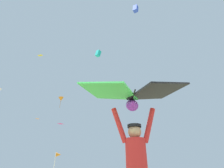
{
  "coord_description": "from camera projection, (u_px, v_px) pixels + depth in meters",
  "views": [
    {
      "loc": [
        -1.21,
        -2.92,
        0.92
      ],
      "look_at": [
        0.09,
        0.89,
        3.03
      ],
      "focal_mm": 26.1,
      "sensor_mm": 36.0,
      "label": 1
    }
  ],
  "objects": [
    {
      "name": "distant_kite_blue_low_right",
      "position": [
        136.0,
        9.0,
        21.25
      ],
      "size": [
        0.85,
        0.83,
        0.95
      ],
      "color": "blue"
    },
    {
      "name": "kite_flyer_person",
      "position": [
        137.0,
        168.0,
        2.55
      ],
      "size": [
        0.8,
        0.43,
        1.92
      ],
      "color": "#424751",
      "rests_on": "ground"
    },
    {
      "name": "distant_kite_blue_low_left",
      "position": [
        114.0,
        125.0,
        39.47
      ],
      "size": [
        0.6,
        0.58,
        0.21
      ],
      "color": "blue"
    },
    {
      "name": "distant_kite_teal_high_left",
      "position": [
        98.0,
        53.0,
        23.13
      ],
      "size": [
        0.89,
        0.84,
        1.0
      ],
      "color": "#19B2AD"
    },
    {
      "name": "distant_kite_yellow_overhead_distant",
      "position": [
        40.0,
        55.0,
        23.09
      ],
      "size": [
        0.77,
        0.74,
        0.36
      ],
      "color": "yellow"
    },
    {
      "name": "held_stunt_kite",
      "position": [
        133.0,
        94.0,
        3.05
      ],
      "size": [
        1.95,
        1.31,
        0.42
      ],
      "color": "black"
    },
    {
      "name": "distant_kite_orange_far_center",
      "position": [
        61.0,
        99.0,
        37.07
      ],
      "size": [
        1.42,
        1.37,
        2.63
      ],
      "color": "orange"
    },
    {
      "name": "marker_flag",
      "position": [
        58.0,
        157.0,
        9.14
      ],
      "size": [
        0.3,
        0.24,
        1.78
      ],
      "color": "silver",
      "rests_on": "ground"
    },
    {
      "name": "distant_kite_magenta_high_right",
      "position": [
        61.0,
        123.0,
        19.76
      ],
      "size": [
        0.67,
        0.67,
        0.16
      ],
      "color": "#DB2393"
    },
    {
      "name": "distant_kite_orange_mid_right",
      "position": [
        37.0,
        119.0,
        34.78
      ],
      "size": [
        1.1,
        1.1,
        0.22
      ],
      "color": "orange"
    }
  ]
}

